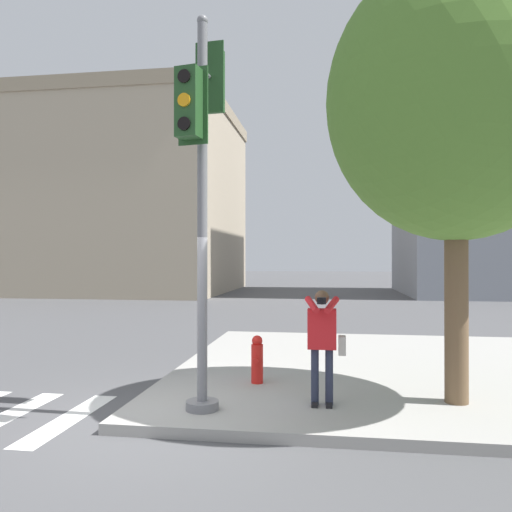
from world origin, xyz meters
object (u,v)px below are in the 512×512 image
Objects in this scene: street_tree at (456,100)px; traffic_signal_pole at (202,159)px; person_photographer at (323,337)px; fire_hydrant at (257,359)px.

traffic_signal_pole is at bearing -166.39° from street_tree.
street_tree is at bearing 12.10° from person_photographer.
street_tree is 5.00m from fire_hydrant.
person_photographer is at bearing -167.90° from street_tree.
traffic_signal_pole is 3.74m from street_tree.
street_tree is at bearing -13.15° from fire_hydrant.
traffic_signal_pole is 6.86× the size of fire_hydrant.
fire_hydrant is at bearing 166.85° from street_tree.
fire_hydrant is at bearing 134.92° from person_photographer.
traffic_signal_pole is at bearing -109.18° from fire_hydrant.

